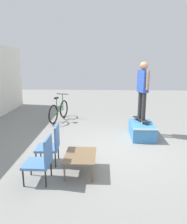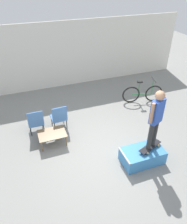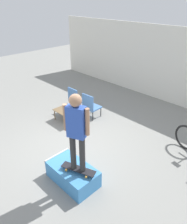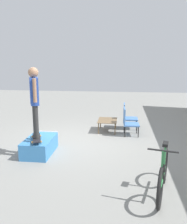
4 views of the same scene
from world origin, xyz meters
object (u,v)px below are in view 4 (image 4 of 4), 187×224
object	(u,v)px
coffee_table	(107,121)
bicycle	(163,175)
patio_chair_left	(128,116)
person_skater	(34,97)
patio_chair_right	(128,121)
skate_ramp_box	(40,146)
skateboard_on_ramp	(37,138)

from	to	relation	value
coffee_table	bicycle	distance (m)	4.33
patio_chair_left	coffee_table	bearing A→B (deg)	119.17
person_skater	patio_chair_right	world-z (taller)	person_skater
skate_ramp_box	person_skater	xyz separation A→B (m)	(0.22, -0.00, 1.40)
skate_ramp_box	skateboard_on_ramp	size ratio (longest dim) A/B	1.51
skateboard_on_ramp	coffee_table	world-z (taller)	skateboard_on_ramp
patio_chair_left	patio_chair_right	world-z (taller)	same
patio_chair_left	bicycle	size ratio (longest dim) A/B	0.55
skateboard_on_ramp	bicycle	size ratio (longest dim) A/B	0.49
person_skater	patio_chair_right	xyz separation A→B (m)	(-2.16, 2.45, -1.12)
patio_chair_right	person_skater	bearing A→B (deg)	128.44
skate_ramp_box	person_skater	distance (m)	1.42
skateboard_on_ramp	skate_ramp_box	bearing A→B (deg)	159.43
skate_ramp_box	bicycle	world-z (taller)	bicycle
skateboard_on_ramp	coffee_table	bearing A→B (deg)	125.73
patio_chair_right	bicycle	size ratio (longest dim) A/B	0.55
skate_ramp_box	patio_chair_right	size ratio (longest dim) A/B	1.34
person_skater	bicycle	distance (m)	3.62
patio_chair_left	skateboard_on_ramp	bearing A→B (deg)	140.63
skateboard_on_ramp	bicycle	xyz separation A→B (m)	(1.56, 3.03, -0.12)
skate_ramp_box	patio_chair_left	bearing A→B (deg)	138.29
patio_chair_left	person_skater	bearing A→B (deg)	140.63
bicycle	skate_ramp_box	bearing A→B (deg)	-106.57
bicycle	skateboard_on_ramp	bearing A→B (deg)	-103.35
skateboard_on_ramp	patio_chair_right	world-z (taller)	patio_chair_right
skateboard_on_ramp	patio_chair_right	distance (m)	3.27
coffee_table	skateboard_on_ramp	bearing A→B (deg)	-33.89
person_skater	coffee_table	size ratio (longest dim) A/B	2.06
person_skater	coffee_table	world-z (taller)	person_skater
skateboard_on_ramp	bicycle	world-z (taller)	bicycle
bicycle	coffee_table	bearing A→B (deg)	-148.62
coffee_table	patio_chair_left	distance (m)	0.84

